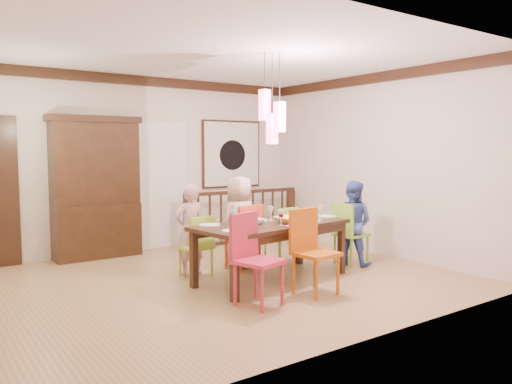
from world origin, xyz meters
TOP-DOWN VIEW (x-y plane):
  - floor at (0.00, 0.00)m, footprint 6.00×6.00m
  - ceiling at (0.00, 0.00)m, footprint 6.00×6.00m
  - wall_back at (0.00, 2.50)m, footprint 6.00×0.00m
  - wall_right at (3.00, 0.00)m, footprint 0.00×5.00m
  - crown_molding at (0.00, 0.00)m, footprint 6.00×5.00m
  - white_doorway at (0.35, 2.46)m, footprint 0.97×0.05m
  - painting at (1.80, 2.46)m, footprint 1.25×0.06m
  - pendant_cluster at (0.61, -0.39)m, footprint 0.27×0.21m
  - dining_table at (0.61, -0.39)m, footprint 2.16×1.19m
  - chair_far_left at (-0.12, 0.32)m, footprint 0.41×0.41m
  - chair_far_mid at (0.62, 0.31)m, footprint 0.45×0.45m
  - chair_far_right at (1.29, 0.33)m, footprint 0.42×0.42m
  - chair_near_left at (-0.13, -1.14)m, footprint 0.57×0.57m
  - chair_near_mid at (0.65, -1.19)m, footprint 0.49×0.49m
  - chair_end_right at (2.09, -0.35)m, footprint 0.42×0.42m
  - china_hutch at (-0.81, 2.30)m, footprint 1.39×0.46m
  - balustrade at (1.70, 1.95)m, footprint 2.29×0.15m
  - person_far_left at (-0.13, 0.46)m, footprint 0.47×0.33m
  - person_far_mid at (0.66, 0.45)m, footprint 0.71×0.53m
  - person_end_right at (2.11, -0.35)m, footprint 0.67×0.74m
  - serving_bowl at (0.77, -0.56)m, footprint 0.42×0.42m
  - small_bowl at (0.39, -0.35)m, footprint 0.25×0.25m
  - cup_left at (0.11, -0.60)m, footprint 0.14×0.14m
  - cup_right at (1.22, -0.24)m, footprint 0.12×0.12m
  - plate_far_left at (-0.17, -0.13)m, footprint 0.26×0.26m
  - plate_far_mid at (0.57, -0.13)m, footprint 0.26×0.26m
  - plate_far_right at (1.33, -0.11)m, footprint 0.26×0.26m
  - plate_near_left at (-0.16, -0.67)m, footprint 0.26×0.26m
  - plate_near_mid at (1.02, -0.65)m, footprint 0.26×0.26m
  - plate_end_right at (1.58, -0.38)m, footprint 0.26×0.26m
  - wine_glass_a at (0.11, -0.23)m, footprint 0.08×0.08m
  - wine_glass_b at (0.72, -0.21)m, footprint 0.08×0.08m
  - wine_glass_c at (0.57, -0.63)m, footprint 0.08×0.08m
  - wine_glass_d at (1.28, -0.56)m, footprint 0.08×0.08m
  - napkin at (0.62, -0.78)m, footprint 0.18×0.14m

SIDE VIEW (x-z plane):
  - floor at x=0.00m, z-range 0.00..0.00m
  - chair_far_left at x=-0.12m, z-range 0.06..0.89m
  - chair_far_right at x=1.29m, z-range 0.06..0.90m
  - balustrade at x=1.70m, z-range 0.02..0.98m
  - chair_end_right at x=2.09m, z-range 0.07..0.98m
  - chair_far_mid at x=0.62m, z-range 0.07..0.99m
  - chair_near_mid at x=0.65m, z-range 0.07..1.07m
  - chair_near_left at x=-0.13m, z-range 0.07..1.07m
  - person_far_left at x=-0.13m, z-range 0.00..1.23m
  - person_end_right at x=2.11m, z-range 0.00..1.24m
  - person_far_mid at x=0.66m, z-range 0.00..1.31m
  - dining_table at x=0.61m, z-range 0.29..1.04m
  - plate_far_left at x=-0.17m, z-range 0.75..0.76m
  - plate_far_mid at x=0.57m, z-range 0.75..0.76m
  - plate_far_right at x=1.33m, z-range 0.75..0.76m
  - plate_near_left at x=-0.16m, z-range 0.75..0.76m
  - plate_near_mid at x=1.02m, z-range 0.75..0.76m
  - plate_end_right at x=1.58m, z-range 0.75..0.76m
  - napkin at x=0.62m, z-range 0.75..0.76m
  - small_bowl at x=0.39m, z-range 0.75..0.82m
  - serving_bowl at x=0.77m, z-range 0.75..0.84m
  - cup_right at x=1.22m, z-range 0.75..0.84m
  - cup_left at x=0.11m, z-range 0.75..0.84m
  - wine_glass_a at x=0.11m, z-range 0.75..0.94m
  - wine_glass_b at x=0.72m, z-range 0.75..0.94m
  - wine_glass_c at x=0.57m, z-range 0.75..0.94m
  - wine_glass_d at x=1.28m, z-range 0.75..0.94m
  - white_doorway at x=0.35m, z-range -0.06..2.16m
  - china_hutch at x=-0.81m, z-range 0.01..2.21m
  - wall_back at x=0.00m, z-range -1.55..4.45m
  - wall_right at x=3.00m, z-range -1.05..3.95m
  - painting at x=1.80m, z-range 0.97..2.22m
  - pendant_cluster at x=0.61m, z-range 1.54..2.68m
  - crown_molding at x=0.00m, z-range 2.74..2.90m
  - ceiling at x=0.00m, z-range 2.90..2.90m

